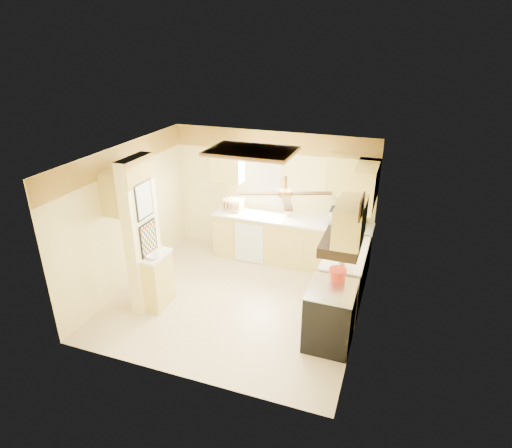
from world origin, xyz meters
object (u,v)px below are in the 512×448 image
at_px(bowl, 153,257).
at_px(dutch_oven, 338,274).
at_px(microwave, 344,218).
at_px(kettle, 342,262).
at_px(stove, 330,316).

bearing_deg(bowl, dutch_oven, 7.61).
distance_m(microwave, kettle, 1.61).
xyz_separation_m(stove, kettle, (0.04, 0.57, 0.58)).
relative_size(stove, bowl, 4.75).
distance_m(stove, bowl, 2.83).
relative_size(microwave, dutch_oven, 2.08).
height_order(bowl, kettle, kettle).
relative_size(stove, microwave, 1.76).
distance_m(stove, dutch_oven, 0.60).
bearing_deg(stove, bowl, -177.69).
distance_m(microwave, bowl, 3.45).
bearing_deg(dutch_oven, stove, -94.97).
xyz_separation_m(microwave, kettle, (0.23, -1.59, -0.04)).
xyz_separation_m(microwave, dutch_oven, (0.21, -1.90, -0.08)).
bearing_deg(microwave, kettle, 99.83).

